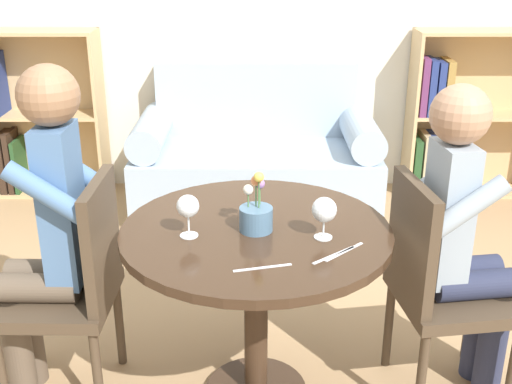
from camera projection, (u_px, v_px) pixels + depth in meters
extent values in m
cylinder|color=#382619|center=(256.00, 233.00, 2.30)|extent=(0.98, 0.98, 0.03)
cylinder|color=#382619|center=(256.00, 316.00, 2.43)|extent=(0.09, 0.09, 0.67)
cube|color=#9EB2C6|center=(256.00, 178.00, 4.23)|extent=(1.56, 0.80, 0.42)
cube|color=#9EB2C6|center=(256.00, 99.00, 4.36)|extent=(1.34, 0.16, 0.50)
cylinder|color=#9EB2C6|center=(151.00, 132.00, 4.11)|extent=(0.22, 0.72, 0.22)
cylinder|color=#9EB2C6|center=(360.00, 132.00, 4.11)|extent=(0.22, 0.72, 0.22)
cube|color=tan|center=(36.00, 110.00, 4.49)|extent=(0.99, 0.02, 1.13)
cube|color=tan|center=(101.00, 115.00, 4.37)|extent=(0.02, 0.28, 1.13)
cube|color=tan|center=(40.00, 190.00, 4.58)|extent=(0.95, 0.28, 0.02)
cube|color=tan|center=(30.00, 115.00, 4.37)|extent=(0.95, 0.28, 0.02)
cube|color=tan|center=(18.00, 32.00, 4.16)|extent=(0.95, 0.28, 0.02)
cube|color=#332319|center=(6.00, 161.00, 4.49)|extent=(0.04, 0.23, 0.42)
cube|color=#332319|center=(13.00, 160.00, 4.49)|extent=(0.04, 0.23, 0.43)
cube|color=#234723|center=(20.00, 165.00, 4.50)|extent=(0.03, 0.23, 0.37)
cube|color=tan|center=(476.00, 110.00, 4.49)|extent=(0.99, 0.02, 1.13)
cube|color=tan|center=(411.00, 115.00, 4.37)|extent=(0.02, 0.28, 1.13)
cube|color=tan|center=(472.00, 190.00, 4.58)|extent=(0.95, 0.28, 0.02)
cube|color=tan|center=(482.00, 115.00, 4.37)|extent=(0.95, 0.28, 0.02)
cube|color=tan|center=(493.00, 32.00, 4.16)|extent=(0.95, 0.28, 0.02)
cube|color=#234723|center=(414.00, 164.00, 4.49)|extent=(0.05, 0.23, 0.38)
cube|color=tan|center=(423.00, 162.00, 4.49)|extent=(0.04, 0.23, 0.41)
cube|color=navy|center=(430.00, 162.00, 4.49)|extent=(0.05, 0.23, 0.41)
cube|color=#332319|center=(439.00, 162.00, 4.49)|extent=(0.05, 0.23, 0.41)
cube|color=#602D5B|center=(448.00, 161.00, 4.49)|extent=(0.05, 0.23, 0.43)
cube|color=#602D5B|center=(421.00, 85.00, 4.29)|extent=(0.04, 0.23, 0.39)
cube|color=navy|center=(429.00, 86.00, 4.29)|extent=(0.04, 0.23, 0.37)
cube|color=navy|center=(437.00, 87.00, 4.29)|extent=(0.05, 0.23, 0.36)
cube|color=olive|center=(446.00, 87.00, 4.29)|extent=(0.05, 0.23, 0.37)
cylinder|color=#473828|center=(35.00, 321.00, 2.69)|extent=(0.04, 0.04, 0.40)
cylinder|color=#473828|center=(1.00, 376.00, 2.36)|extent=(0.04, 0.04, 0.40)
cylinder|color=#473828|center=(119.00, 322.00, 2.68)|extent=(0.04, 0.04, 0.40)
cylinder|color=#473828|center=(98.00, 377.00, 2.35)|extent=(0.04, 0.04, 0.40)
cube|color=#473828|center=(57.00, 298.00, 2.44)|extent=(0.43, 0.43, 0.05)
cube|color=#473828|center=(101.00, 239.00, 2.34)|extent=(0.05, 0.38, 0.45)
cylinder|color=#473828|center=(470.00, 317.00, 2.72)|extent=(0.04, 0.04, 0.40)
cylinder|color=#473828|center=(421.00, 379.00, 2.34)|extent=(0.04, 0.04, 0.40)
cylinder|color=#473828|center=(389.00, 324.00, 2.67)|extent=(0.04, 0.04, 0.40)
cube|color=#473828|center=(454.00, 296.00, 2.45)|extent=(0.48, 0.48, 0.05)
cube|color=#473828|center=(412.00, 241.00, 2.33)|extent=(0.09, 0.38, 0.45)
cylinder|color=brown|center=(28.00, 333.00, 2.57)|extent=(0.11, 0.11, 0.45)
cylinder|color=brown|center=(18.00, 350.00, 2.47)|extent=(0.11, 0.11, 0.45)
cylinder|color=brown|center=(47.00, 273.00, 2.46)|extent=(0.30, 0.12, 0.11)
cylinder|color=brown|center=(37.00, 288.00, 2.36)|extent=(0.30, 0.12, 0.11)
cube|color=#4C709E|center=(62.00, 206.00, 2.29)|extent=(0.12, 0.20, 0.60)
cylinder|color=#4C709E|center=(70.00, 166.00, 2.38)|extent=(0.29, 0.08, 0.23)
cylinder|color=#4C709E|center=(46.00, 194.00, 2.13)|extent=(0.29, 0.08, 0.23)
sphere|color=#936B4C|center=(48.00, 95.00, 2.14)|extent=(0.21, 0.21, 0.21)
cylinder|color=#282D47|center=(492.00, 344.00, 2.50)|extent=(0.11, 0.11, 0.45)
cylinder|color=#282D47|center=(479.00, 328.00, 2.60)|extent=(0.11, 0.11, 0.45)
cylinder|color=#282D47|center=(474.00, 285.00, 2.38)|extent=(0.31, 0.15, 0.11)
cylinder|color=#282D47|center=(461.00, 270.00, 2.48)|extent=(0.31, 0.15, 0.11)
cube|color=#93A3B2|center=(448.00, 214.00, 2.32)|extent=(0.15, 0.22, 0.53)
cylinder|color=#93A3B2|center=(468.00, 208.00, 2.16)|extent=(0.29, 0.11, 0.23)
cylinder|color=#93A3B2|center=(436.00, 180.00, 2.41)|extent=(0.29, 0.11, 0.23)
sphere|color=tan|center=(460.00, 114.00, 2.18)|extent=(0.21, 0.21, 0.21)
cylinder|color=white|center=(189.00, 235.00, 2.23)|extent=(0.06, 0.06, 0.00)
cylinder|color=white|center=(189.00, 225.00, 2.22)|extent=(0.01, 0.01, 0.08)
sphere|color=white|center=(188.00, 206.00, 2.19)|extent=(0.08, 0.08, 0.08)
sphere|color=maroon|center=(188.00, 209.00, 2.20)|extent=(0.06, 0.06, 0.06)
cylinder|color=white|center=(323.00, 237.00, 2.22)|extent=(0.06, 0.06, 0.00)
cylinder|color=white|center=(323.00, 228.00, 2.21)|extent=(0.01, 0.01, 0.07)
sphere|color=white|center=(324.00, 210.00, 2.18)|extent=(0.09, 0.09, 0.09)
sphere|color=maroon|center=(324.00, 213.00, 2.19)|extent=(0.06, 0.06, 0.06)
cylinder|color=slate|center=(257.00, 219.00, 2.26)|extent=(0.12, 0.12, 0.09)
cylinder|color=#4C7A42|center=(259.00, 193.00, 2.22)|extent=(0.01, 0.00, 0.12)
sphere|color=#EACC4C|center=(259.00, 177.00, 2.20)|extent=(0.04, 0.04, 0.04)
cylinder|color=#4C7A42|center=(248.00, 198.00, 2.24)|extent=(0.00, 0.01, 0.07)
sphere|color=silver|center=(248.00, 190.00, 2.23)|extent=(0.04, 0.04, 0.04)
cylinder|color=#4C7A42|center=(260.00, 194.00, 2.26)|extent=(0.00, 0.00, 0.08)
sphere|color=#9E70B2|center=(260.00, 184.00, 2.25)|extent=(0.04, 0.04, 0.04)
cylinder|color=#4C7A42|center=(255.00, 193.00, 2.25)|extent=(0.01, 0.01, 0.10)
sphere|color=#E07F4C|center=(255.00, 180.00, 2.23)|extent=(0.04, 0.04, 0.04)
cube|color=silver|center=(334.00, 255.00, 2.10)|extent=(0.15, 0.13, 0.00)
cube|color=silver|center=(263.00, 268.00, 2.02)|extent=(0.19, 0.06, 0.00)
cube|color=silver|center=(344.00, 252.00, 2.12)|extent=(0.15, 0.14, 0.00)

